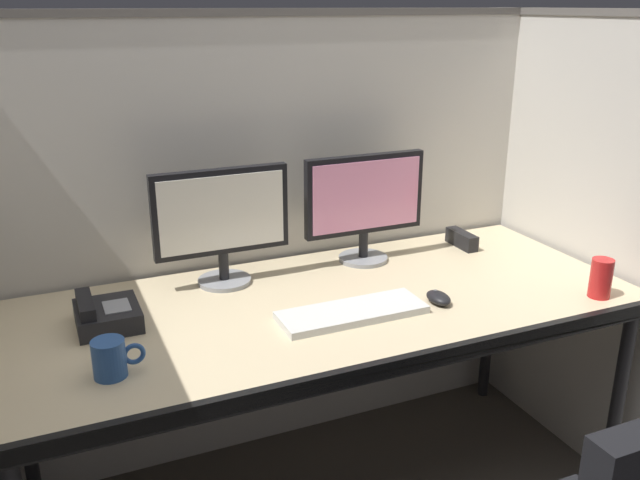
{
  "coord_description": "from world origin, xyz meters",
  "views": [
    {
      "loc": [
        -0.76,
        -1.39,
        1.59
      ],
      "look_at": [
        0.0,
        0.35,
        0.92
      ],
      "focal_mm": 37.84,
      "sensor_mm": 36.0,
      "label": 1
    }
  ],
  "objects_px": {
    "monitor_right": "(365,201)",
    "monitor_left": "(222,219)",
    "desk": "(328,318)",
    "keyboard_main": "(352,312)",
    "computer_mouse": "(438,298)",
    "coffee_mug": "(111,358)",
    "desk_phone": "(106,315)",
    "soda_can": "(600,278)",
    "red_stapler": "(462,239)"
  },
  "relations": [
    {
      "from": "desk",
      "to": "monitor_right",
      "type": "xyz_separation_m",
      "value": [
        0.26,
        0.28,
        0.27
      ]
    },
    {
      "from": "computer_mouse",
      "to": "red_stapler",
      "type": "relative_size",
      "value": 0.64
    },
    {
      "from": "monitor_right",
      "to": "coffee_mug",
      "type": "distance_m",
      "value": 1.03
    },
    {
      "from": "desk",
      "to": "monitor_right",
      "type": "relative_size",
      "value": 4.42
    },
    {
      "from": "computer_mouse",
      "to": "coffee_mug",
      "type": "relative_size",
      "value": 0.76
    },
    {
      "from": "desk",
      "to": "monitor_right",
      "type": "height_order",
      "value": "monitor_right"
    },
    {
      "from": "coffee_mug",
      "to": "red_stapler",
      "type": "distance_m",
      "value": 1.37
    },
    {
      "from": "keyboard_main",
      "to": "coffee_mug",
      "type": "xyz_separation_m",
      "value": [
        -0.67,
        -0.07,
        0.04
      ]
    },
    {
      "from": "desk_phone",
      "to": "coffee_mug",
      "type": "xyz_separation_m",
      "value": [
        -0.02,
        -0.28,
        0.01
      ]
    },
    {
      "from": "desk_phone",
      "to": "soda_can",
      "type": "relative_size",
      "value": 1.56
    },
    {
      "from": "desk",
      "to": "coffee_mug",
      "type": "bearing_deg",
      "value": -164.92
    },
    {
      "from": "monitor_left",
      "to": "monitor_right",
      "type": "relative_size",
      "value": 1.0
    },
    {
      "from": "desk",
      "to": "monitor_left",
      "type": "height_order",
      "value": "monitor_left"
    },
    {
      "from": "keyboard_main",
      "to": "coffee_mug",
      "type": "bearing_deg",
      "value": -174.36
    },
    {
      "from": "coffee_mug",
      "to": "soda_can",
      "type": "xyz_separation_m",
      "value": [
        1.43,
        -0.11,
        0.01
      ]
    },
    {
      "from": "computer_mouse",
      "to": "soda_can",
      "type": "relative_size",
      "value": 0.79
    },
    {
      "from": "monitor_left",
      "to": "soda_can",
      "type": "height_order",
      "value": "monitor_left"
    },
    {
      "from": "monitor_right",
      "to": "desk_phone",
      "type": "height_order",
      "value": "monitor_right"
    },
    {
      "from": "monitor_right",
      "to": "soda_can",
      "type": "distance_m",
      "value": 0.78
    },
    {
      "from": "keyboard_main",
      "to": "computer_mouse",
      "type": "relative_size",
      "value": 4.48
    },
    {
      "from": "monitor_left",
      "to": "soda_can",
      "type": "bearing_deg",
      "value": -28.71
    },
    {
      "from": "monitor_right",
      "to": "computer_mouse",
      "type": "distance_m",
      "value": 0.46
    },
    {
      "from": "coffee_mug",
      "to": "soda_can",
      "type": "height_order",
      "value": "soda_can"
    },
    {
      "from": "monitor_left",
      "to": "monitor_right",
      "type": "bearing_deg",
      "value": 0.3
    },
    {
      "from": "computer_mouse",
      "to": "soda_can",
      "type": "xyz_separation_m",
      "value": [
        0.48,
        -0.15,
        0.04
      ]
    },
    {
      "from": "desk_phone",
      "to": "coffee_mug",
      "type": "distance_m",
      "value": 0.29
    },
    {
      "from": "monitor_right",
      "to": "monitor_left",
      "type": "bearing_deg",
      "value": -179.7
    },
    {
      "from": "computer_mouse",
      "to": "monitor_right",
      "type": "bearing_deg",
      "value": 96.14
    },
    {
      "from": "desk_phone",
      "to": "red_stapler",
      "type": "distance_m",
      "value": 1.29
    },
    {
      "from": "monitor_left",
      "to": "keyboard_main",
      "type": "bearing_deg",
      "value": -54.89
    },
    {
      "from": "computer_mouse",
      "to": "keyboard_main",
      "type": "bearing_deg",
      "value": 175.14
    },
    {
      "from": "keyboard_main",
      "to": "desk",
      "type": "bearing_deg",
      "value": 103.62
    },
    {
      "from": "desk_phone",
      "to": "desk",
      "type": "bearing_deg",
      "value": -9.9
    },
    {
      "from": "keyboard_main",
      "to": "coffee_mug",
      "type": "relative_size",
      "value": 3.41
    },
    {
      "from": "desk",
      "to": "soda_can",
      "type": "distance_m",
      "value": 0.84
    },
    {
      "from": "soda_can",
      "to": "monitor_right",
      "type": "bearing_deg",
      "value": 132.79
    },
    {
      "from": "monitor_left",
      "to": "red_stapler",
      "type": "distance_m",
      "value": 0.92
    },
    {
      "from": "monitor_right",
      "to": "soda_can",
      "type": "bearing_deg",
      "value": -47.21
    },
    {
      "from": "keyboard_main",
      "to": "desk_phone",
      "type": "xyz_separation_m",
      "value": [
        -0.65,
        0.22,
        0.02
      ]
    },
    {
      "from": "soda_can",
      "to": "keyboard_main",
      "type": "bearing_deg",
      "value": 166.76
    },
    {
      "from": "desk",
      "to": "red_stapler",
      "type": "relative_size",
      "value": 12.67
    },
    {
      "from": "monitor_left",
      "to": "keyboard_main",
      "type": "relative_size",
      "value": 1.0
    },
    {
      "from": "monitor_left",
      "to": "red_stapler",
      "type": "bearing_deg",
      "value": -0.9
    },
    {
      "from": "monitor_left",
      "to": "computer_mouse",
      "type": "height_order",
      "value": "monitor_left"
    },
    {
      "from": "coffee_mug",
      "to": "red_stapler",
      "type": "relative_size",
      "value": 0.84
    },
    {
      "from": "desk_phone",
      "to": "monitor_right",
      "type": "bearing_deg",
      "value": 10.63
    },
    {
      "from": "coffee_mug",
      "to": "desk",
      "type": "bearing_deg",
      "value": 15.08
    },
    {
      "from": "monitor_left",
      "to": "keyboard_main",
      "type": "xyz_separation_m",
      "value": [
        0.27,
        -0.38,
        -0.2
      ]
    },
    {
      "from": "monitor_right",
      "to": "desk",
      "type": "bearing_deg",
      "value": -133.09
    },
    {
      "from": "desk",
      "to": "monitor_right",
      "type": "bearing_deg",
      "value": 46.91
    }
  ]
}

